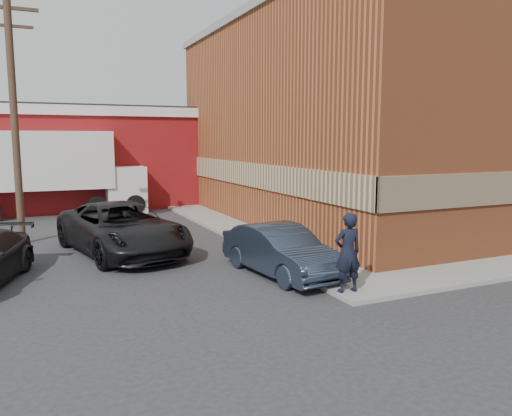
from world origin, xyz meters
name	(u,v)px	position (x,y,z in m)	size (l,w,h in m)	color
ground	(329,284)	(0.00, 0.00, 0.00)	(90.00, 90.00, 0.00)	#28282B
brick_building	(380,121)	(8.50, 9.00, 4.68)	(14.25, 18.25, 9.36)	#AC522C
sidewalk_west	(228,226)	(0.60, 9.00, 0.06)	(1.80, 18.00, 0.12)	gray
warehouse	(51,157)	(-6.00, 20.00, 2.81)	(16.30, 8.30, 5.60)	maroon
utility_pole	(14,112)	(-7.50, 9.00, 4.75)	(2.00, 0.26, 9.00)	#4F3927
man	(348,253)	(-0.20, -1.10, 1.09)	(0.71, 0.47, 1.94)	black
sedan	(280,251)	(-0.80, 1.29, 0.71)	(1.49, 4.28, 1.41)	#273042
suv_a	(122,228)	(-4.41, 5.82, 0.85)	(2.83, 6.15, 1.71)	black
box_truck	(61,167)	(-5.68, 15.98, 2.42)	(8.56, 2.81, 4.19)	silver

